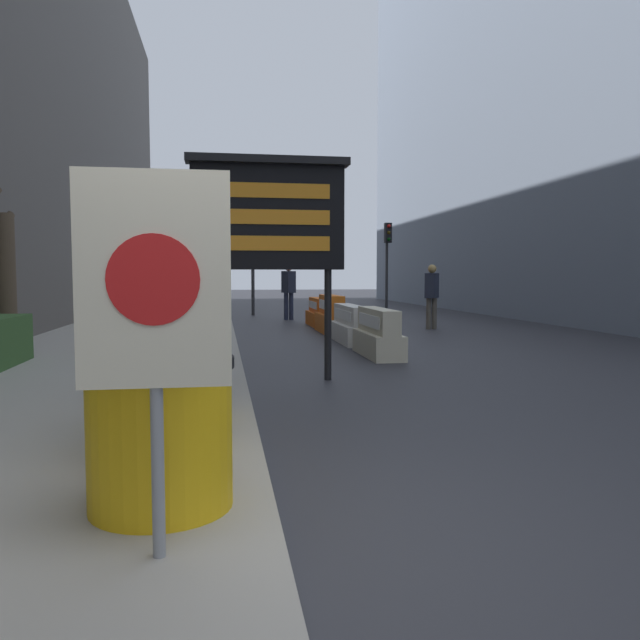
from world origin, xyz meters
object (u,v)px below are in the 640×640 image
object	(u,v)px
barrel_drum_middle	(161,395)
traffic_light_far_side	(388,247)
jersey_barrier_orange_far	(319,313)
pedestrian_worker	(432,291)
pedestrian_passerby	(289,287)
jersey_barrier_orange_near	(331,316)
barrel_drum_back	(180,371)
traffic_light_near_curb	(253,227)
jersey_barrier_cream	(378,335)
traffic_cone_near	(335,314)
barrel_drum_foreground	(160,432)
jersey_barrier_white	(351,326)
message_board	(268,217)
warning_sign	(154,300)

from	to	relation	value
barrel_drum_middle	traffic_light_far_side	bearing A→B (deg)	70.58
jersey_barrier_orange_far	traffic_light_far_side	world-z (taller)	traffic_light_far_side
barrel_drum_middle	pedestrian_worker	bearing A→B (deg)	62.08
traffic_light_far_side	pedestrian_passerby	size ratio (longest dim) A/B	2.00
pedestrian_worker	pedestrian_passerby	world-z (taller)	pedestrian_passerby
jersey_barrier_orange_near	traffic_light_far_side	distance (m)	11.35
barrel_drum_back	traffic_light_near_curb	size ratio (longest dim) A/B	0.19
jersey_barrier_cream	pedestrian_passerby	world-z (taller)	pedestrian_passerby
traffic_light_near_curb	traffic_light_far_side	distance (m)	6.77
barrel_drum_back	traffic_light_near_curb	xyz separation A→B (m)	(1.53, 16.89, 2.62)
traffic_cone_near	traffic_light_near_curb	xyz separation A→B (m)	(-2.10, 5.03, 2.85)
barrel_drum_foreground	jersey_barrier_orange_near	xyz separation A→B (m)	(3.14, 12.16, -0.16)
jersey_barrier_white	jersey_barrier_orange_near	xyz separation A→B (m)	(-0.00, 2.43, 0.06)
traffic_cone_near	pedestrian_passerby	distance (m)	2.90
jersey_barrier_orange_far	traffic_cone_near	world-z (taller)	jersey_barrier_orange_far
jersey_barrier_orange_far	traffic_cone_near	distance (m)	0.47
barrel_drum_middle	traffic_light_near_curb	size ratio (longest dim) A/B	0.19
barrel_drum_middle	jersey_barrier_cream	size ratio (longest dim) A/B	0.45
jersey_barrier_white	jersey_barrier_orange_far	bearing A→B (deg)	90.00
jersey_barrier_orange_near	traffic_light_near_curb	size ratio (longest dim) A/B	0.39
message_board	jersey_barrier_white	bearing A→B (deg)	65.75
traffic_light_far_side	pedestrian_worker	xyz separation A→B (m)	(-1.41, -9.79, -1.64)
jersey_barrier_orange_near	pedestrian_worker	distance (m)	2.95
barrel_drum_foreground	message_board	world-z (taller)	message_board
barrel_drum_back	pedestrian_worker	size ratio (longest dim) A/B	0.49
barrel_drum_foreground	traffic_light_near_curb	bearing A→B (deg)	85.52
barrel_drum_middle	traffic_light_far_side	distance (m)	22.67
jersey_barrier_orange_near	jersey_barrier_orange_far	bearing A→B (deg)	90.00
traffic_light_far_side	pedestrian_passerby	xyz separation A→B (m)	(-4.87, -5.70, -1.59)
barrel_drum_back	jersey_barrier_white	distance (m)	8.10
barrel_drum_back	jersey_barrier_cream	world-z (taller)	barrel_drum_back
barrel_drum_foreground	pedestrian_worker	size ratio (longest dim) A/B	0.49
barrel_drum_foreground	jersey_barrier_orange_near	bearing A→B (deg)	75.51
barrel_drum_back	traffic_light_near_curb	distance (m)	17.16
pedestrian_worker	jersey_barrier_cream	bearing A→B (deg)	6.34
jersey_barrier_cream	traffic_light_far_side	size ratio (longest dim) A/B	0.51
barrel_drum_back	pedestrian_worker	world-z (taller)	pedestrian_worker
barrel_drum_back	jersey_barrier_cream	size ratio (longest dim) A/B	0.45
warning_sign	message_board	distance (m)	5.76
warning_sign	jersey_barrier_orange_far	size ratio (longest dim) A/B	1.01
jersey_barrier_cream	jersey_barrier_white	bearing A→B (deg)	90.00
jersey_barrier_orange_near	pedestrian_worker	size ratio (longest dim) A/B	1.00
traffic_cone_near	pedestrian_worker	distance (m)	2.91
jersey_barrier_orange_near	pedestrian_worker	world-z (taller)	pedestrian_worker
barrel_drum_foreground	traffic_cone_near	bearing A→B (deg)	75.71
barrel_drum_middle	message_board	distance (m)	4.30
traffic_light_far_side	traffic_cone_near	bearing A→B (deg)	-114.65
warning_sign	pedestrian_worker	size ratio (longest dim) A/B	1.02
jersey_barrier_cream	traffic_light_near_curb	bearing A→B (deg)	97.89
warning_sign	pedestrian_worker	bearing A→B (deg)	65.92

